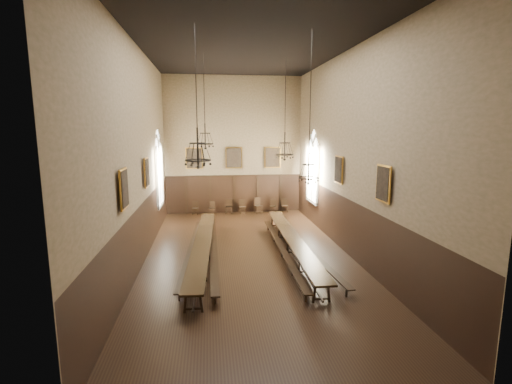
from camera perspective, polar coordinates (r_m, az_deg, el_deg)
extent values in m
cube|color=black|center=(16.69, -1.17, -9.91)|extent=(9.00, 18.00, 0.02)
cube|color=black|center=(16.09, -1.29, 21.96)|extent=(9.00, 18.00, 0.02)
cube|color=#8C7356|center=(24.73, -3.47, 7.15)|extent=(9.00, 0.02, 9.00)
cube|color=#8C7356|center=(6.92, 6.75, 0.57)|extent=(9.00, 0.02, 9.00)
cube|color=#8C7356|center=(15.93, -17.65, 5.32)|extent=(0.02, 18.00, 9.00)
cube|color=#8C7356|center=(16.85, 14.29, 5.69)|extent=(0.02, 18.00, 9.00)
cube|color=black|center=(16.23, -8.23, -7.64)|extent=(1.24, 10.50, 0.07)
cube|color=black|center=(16.74, 5.66, -7.08)|extent=(0.96, 10.40, 0.07)
cube|color=black|center=(16.75, -9.91, -8.52)|extent=(0.74, 9.29, 0.05)
cube|color=black|center=(16.71, -6.55, -8.37)|extent=(0.34, 10.06, 0.05)
cube|color=black|center=(16.57, 4.02, -8.57)|extent=(0.47, 9.53, 0.05)
cube|color=black|center=(16.83, 7.67, -8.39)|extent=(0.91, 9.18, 0.05)
cube|color=black|center=(24.79, -9.34, -2.49)|extent=(0.43, 0.43, 0.05)
cube|color=black|center=(24.91, -9.34, -1.90)|extent=(0.39, 0.08, 0.46)
cube|color=black|center=(24.65, -6.81, -2.52)|extent=(0.47, 0.47, 0.05)
cube|color=black|center=(24.76, -6.83, -1.93)|extent=(0.37, 0.14, 0.45)
cube|color=black|center=(24.75, -4.20, -2.28)|extent=(0.47, 0.47, 0.05)
cube|color=black|center=(24.88, -4.23, -1.61)|extent=(0.44, 0.07, 0.52)
cube|color=black|center=(24.77, -2.08, -2.33)|extent=(0.43, 0.43, 0.05)
cube|color=black|center=(24.89, -2.12, -1.70)|extent=(0.41, 0.06, 0.48)
cube|color=black|center=(24.84, 0.37, -2.15)|extent=(0.57, 0.57, 0.05)
cube|color=black|center=(24.97, 0.31, -1.45)|extent=(0.45, 0.17, 0.55)
cube|color=black|center=(25.02, 2.61, -2.22)|extent=(0.48, 0.48, 0.05)
cube|color=black|center=(25.14, 2.55, -1.61)|extent=(0.40, 0.12, 0.47)
cube|color=black|center=(25.21, 4.46, -2.13)|extent=(0.44, 0.44, 0.05)
cube|color=black|center=(25.33, 4.39, -1.52)|extent=(0.41, 0.07, 0.49)
cylinder|color=black|center=(18.08, -8.00, 15.42)|extent=(0.03, 0.03, 3.16)
torus|color=black|center=(18.00, -7.81, 7.34)|extent=(0.78, 0.78, 0.05)
torus|color=black|center=(17.99, -7.85, 8.95)|extent=(0.50, 0.50, 0.04)
cylinder|color=black|center=(17.99, -7.84, 8.66)|extent=(0.06, 0.06, 1.10)
cylinder|color=black|center=(18.74, 4.54, 14.64)|extent=(0.03, 0.03, 3.57)
torus|color=black|center=(18.71, 4.42, 5.76)|extent=(0.90, 0.90, 0.05)
torus|color=black|center=(18.68, 4.45, 7.54)|extent=(0.57, 0.57, 0.04)
cylinder|color=black|center=(18.69, 4.44, 7.22)|extent=(0.06, 0.06, 1.27)
cylinder|color=black|center=(13.13, -9.25, 17.13)|extent=(0.03, 0.03, 3.37)
torus|color=black|center=(13.06, -8.92, 4.85)|extent=(0.90, 0.90, 0.05)
torus|color=black|center=(13.03, -8.98, 7.42)|extent=(0.57, 0.57, 0.04)
cylinder|color=black|center=(13.03, -8.97, 6.95)|extent=(0.06, 0.06, 1.28)
cylinder|color=black|center=(13.74, 8.40, 14.96)|extent=(0.03, 0.03, 4.25)
torus|color=black|center=(13.79, 8.08, 2.17)|extent=(0.76, 0.76, 0.04)
torus|color=black|center=(13.74, 8.13, 4.21)|extent=(0.48, 0.48, 0.04)
cylinder|color=black|center=(13.75, 8.12, 3.84)|extent=(0.05, 0.05, 1.07)
cube|color=#B6812B|center=(24.61, -9.50, 5.15)|extent=(1.10, 0.12, 1.40)
cube|color=black|center=(24.61, -9.50, 5.15)|extent=(0.98, 0.02, 1.28)
cube|color=#B6812B|center=(24.65, -3.43, 5.28)|extent=(1.10, 0.12, 1.40)
cube|color=black|center=(24.65, -3.43, 5.28)|extent=(0.98, 0.02, 1.28)
cube|color=#B6812B|center=(24.96, 2.56, 5.34)|extent=(1.10, 0.12, 1.40)
cube|color=black|center=(24.96, 2.56, 5.34)|extent=(0.98, 0.02, 1.28)
cube|color=#B6812B|center=(16.96, -16.49, 2.90)|extent=(0.12, 1.00, 1.30)
cube|color=black|center=(16.96, -16.49, 2.90)|extent=(0.02, 0.88, 1.18)
cube|color=#B6812B|center=(12.58, -19.67, 0.48)|extent=(0.12, 1.00, 1.30)
cube|color=black|center=(12.58, -19.67, 0.48)|extent=(0.02, 0.88, 1.18)
cube|color=#B6812B|center=(17.80, 12.62, 3.37)|extent=(0.12, 1.00, 1.30)
cube|color=black|center=(17.80, 12.62, 3.37)|extent=(0.02, 0.88, 1.18)
cube|color=#B6812B|center=(13.69, 18.99, 1.23)|extent=(0.12, 1.00, 1.30)
cube|color=black|center=(13.69, 18.99, 1.23)|extent=(0.02, 0.88, 1.18)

